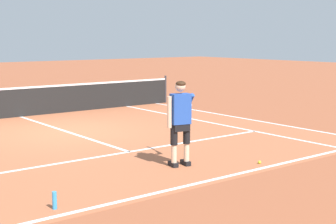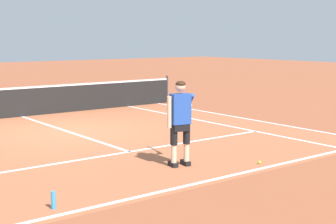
% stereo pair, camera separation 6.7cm
% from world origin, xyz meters
% --- Properties ---
extents(ground_plane, '(80.00, 80.00, 0.00)m').
position_xyz_m(ground_plane, '(0.00, 0.00, 0.00)').
color(ground_plane, '#9E5133').
extents(court_inner_surface, '(10.98, 9.60, 0.00)m').
position_xyz_m(court_inner_surface, '(0.00, -1.34, 0.00)').
color(court_inner_surface, '#B2603D').
rests_on(court_inner_surface, ground).
extents(line_baseline, '(10.98, 0.10, 0.01)m').
position_xyz_m(line_baseline, '(0.00, -5.95, 0.00)').
color(line_baseline, white).
rests_on(line_baseline, ground).
extents(line_service, '(8.23, 0.10, 0.01)m').
position_xyz_m(line_service, '(0.00, -3.14, 0.00)').
color(line_service, white).
rests_on(line_service, ground).
extents(line_centre_service, '(0.10, 6.40, 0.01)m').
position_xyz_m(line_centre_service, '(0.00, 0.06, 0.00)').
color(line_centre_service, white).
rests_on(line_centre_service, ground).
extents(line_singles_right, '(0.10, 9.20, 0.01)m').
position_xyz_m(line_singles_right, '(4.12, -1.34, 0.00)').
color(line_singles_right, white).
rests_on(line_singles_right, ground).
extents(line_doubles_right, '(0.10, 9.20, 0.01)m').
position_xyz_m(line_doubles_right, '(5.49, -1.34, 0.00)').
color(line_doubles_right, white).
rests_on(line_doubles_right, ground).
extents(tennis_net, '(11.96, 0.08, 1.07)m').
position_xyz_m(tennis_net, '(0.00, 3.26, 0.50)').
color(tennis_net, '#333338').
rests_on(tennis_net, ground).
extents(tennis_player, '(0.82, 1.06, 1.71)m').
position_xyz_m(tennis_player, '(0.13, -4.80, 0.99)').
color(tennis_player, black).
rests_on(tennis_player, ground).
extents(tennis_ball_near_feet, '(0.07, 0.07, 0.07)m').
position_xyz_m(tennis_ball_near_feet, '(1.52, -5.67, 0.03)').
color(tennis_ball_near_feet, '#CCE02D').
rests_on(tennis_ball_near_feet, ground).
extents(water_bottle, '(0.07, 0.07, 0.27)m').
position_xyz_m(water_bottle, '(-2.98, -5.64, 0.14)').
color(water_bottle, '#3393D6').
rests_on(water_bottle, ground).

